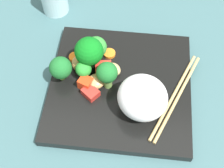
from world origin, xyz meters
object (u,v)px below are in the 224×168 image
at_px(carrot_slice_0, 75,57).
at_px(rice_mound, 142,98).
at_px(square_plate, 120,86).
at_px(broccoli_floret_4, 84,70).
at_px(chopstick_pair, 176,96).

bearing_deg(carrot_slice_0, rice_mound, 54.85).
xyz_separation_m(rice_mound, carrot_slice_0, (-0.10, -0.15, -0.04)).
xyz_separation_m(square_plate, carrot_slice_0, (-0.05, -0.10, 0.01)).
height_order(rice_mound, broccoli_floret_4, rice_mound).
xyz_separation_m(broccoli_floret_4, carrot_slice_0, (-0.04, -0.03, -0.02)).
height_order(square_plate, rice_mound, rice_mound).
xyz_separation_m(square_plate, chopstick_pair, (0.02, 0.11, 0.01)).
height_order(rice_mound, chopstick_pair, rice_mound).
relative_size(carrot_slice_0, chopstick_pair, 0.12).
xyz_separation_m(broccoli_floret_4, chopstick_pair, (0.03, 0.18, -0.02)).
relative_size(broccoli_floret_4, carrot_slice_0, 1.77).
distance_m(broccoli_floret_4, carrot_slice_0, 0.06).
height_order(square_plate, carrot_slice_0, carrot_slice_0).
bearing_deg(square_plate, carrot_slice_0, -117.23).
xyz_separation_m(carrot_slice_0, chopstick_pair, (0.07, 0.21, -0.00)).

